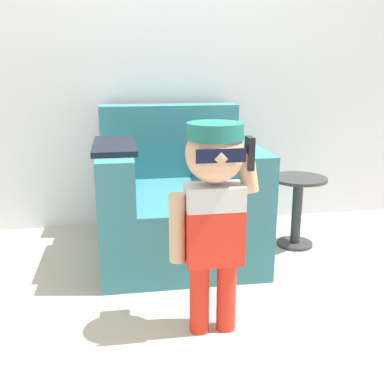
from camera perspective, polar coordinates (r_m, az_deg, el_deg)
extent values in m
plane|color=#BCB29E|center=(2.60, -2.33, -9.60)|extent=(10.00, 10.00, 0.00)
cube|color=silver|center=(3.18, -4.51, 19.05)|extent=(10.00, 0.05, 2.60)
cube|color=teal|center=(2.75, -1.87, -3.73)|extent=(0.90, 0.99, 0.40)
cube|color=teal|center=(3.02, -2.92, 6.56)|extent=(0.90, 0.20, 0.47)
cube|color=teal|center=(2.54, -9.64, 2.37)|extent=(0.19, 0.80, 0.28)
cube|color=teal|center=(2.63, 6.07, 2.96)|extent=(0.19, 0.80, 0.28)
cube|color=black|center=(2.51, -9.81, 5.81)|extent=(0.23, 0.55, 0.03)
cylinder|color=red|center=(1.97, 0.94, -13.23)|extent=(0.08, 0.08, 0.32)
cylinder|color=red|center=(1.99, 4.36, -12.93)|extent=(0.08, 0.08, 0.32)
cube|color=red|center=(1.86, 2.77, -5.57)|extent=(0.24, 0.13, 0.24)
cube|color=silver|center=(1.81, 2.84, -0.60)|extent=(0.24, 0.13, 0.10)
sphere|color=tan|center=(1.77, 2.92, 4.91)|extent=(0.24, 0.24, 0.24)
cylinder|color=#1E7066|center=(1.75, 2.96, 7.75)|extent=(0.22, 0.22, 0.06)
cube|color=#1E7066|center=(1.86, 2.26, 7.48)|extent=(0.13, 0.11, 0.01)
cube|color=#0F1433|center=(1.66, 3.70, 4.61)|extent=(0.19, 0.01, 0.05)
cylinder|color=tan|center=(1.82, -1.89, -4.62)|extent=(0.07, 0.07, 0.29)
cylinder|color=tan|center=(1.82, 7.13, 2.53)|extent=(0.09, 0.07, 0.17)
cube|color=black|center=(1.78, 7.32, 4.90)|extent=(0.02, 0.07, 0.13)
cylinder|color=#333333|center=(2.98, 12.90, -6.38)|extent=(0.23, 0.23, 0.02)
cylinder|color=#333333|center=(2.91, 13.14, -2.63)|extent=(0.06, 0.06, 0.43)
cylinder|color=#333333|center=(2.85, 13.42, 1.66)|extent=(0.35, 0.35, 0.02)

